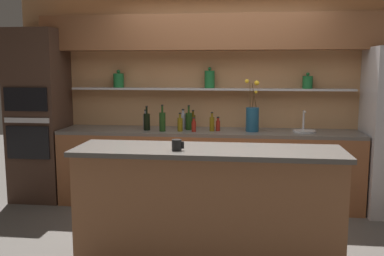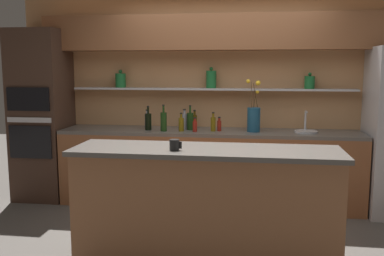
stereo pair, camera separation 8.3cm
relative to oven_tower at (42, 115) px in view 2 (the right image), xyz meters
name	(u,v)px [view 2 (the right image)]	position (x,y,z in m)	size (l,w,h in m)	color
ground_plane	(210,245)	(2.28, -1.24, -1.07)	(12.00, 12.00, 0.00)	#4C4742
back_wall_unit	(223,77)	(2.28, 0.29, 0.48)	(5.20, 0.44, 2.60)	tan
back_counter_unit	(209,167)	(2.14, 0.00, -0.61)	(3.61, 0.62, 0.92)	brown
island_counter	(206,208)	(2.28, -1.66, -0.56)	(2.21, 0.61, 1.02)	#99603D
oven_tower	(42,115)	(0.00, 0.00, 0.00)	(0.64, 0.64, 2.14)	#3D281E
flower_vase	(254,118)	(2.67, -0.03, 0.01)	(0.17, 0.15, 0.62)	navy
sink_fixture	(306,130)	(3.29, 0.01, -0.12)	(0.27, 0.27, 0.25)	#B7B7BC
bottle_oil_0	(213,124)	(2.20, -0.06, -0.06)	(0.06, 0.06, 0.23)	brown
bottle_wine_1	(164,121)	(1.61, -0.14, -0.03)	(0.07, 0.07, 0.32)	#193814
bottle_sauce_2	(195,126)	(1.99, -0.13, -0.08)	(0.05, 0.05, 0.17)	maroon
bottle_wine_3	(148,121)	(1.41, -0.07, -0.04)	(0.08, 0.08, 0.29)	black
bottle_sauce_4	(219,125)	(2.27, -0.03, -0.08)	(0.05, 0.05, 0.17)	maroon
bottle_oil_5	(181,124)	(1.82, -0.11, -0.06)	(0.06, 0.06, 0.22)	brown
bottle_wine_6	(190,121)	(1.91, 0.02, -0.04)	(0.08, 0.08, 0.30)	#193814
bottle_spirit_7	(184,121)	(1.83, 0.07, -0.05)	(0.07, 0.07, 0.25)	gray
bottle_spirit_8	(147,121)	(1.37, 0.01, -0.05)	(0.07, 0.07, 0.24)	gray
bottle_oil_9	(195,121)	(1.94, 0.17, -0.06)	(0.06, 0.06, 0.23)	#47380A
coffee_mug	(175,145)	(2.04, -1.78, -0.01)	(0.10, 0.08, 0.09)	black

